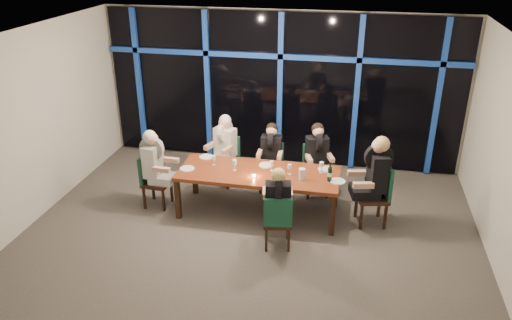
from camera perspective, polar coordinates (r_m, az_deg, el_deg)
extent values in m
plane|color=#56524C|center=(7.74, -0.91, -8.92)|extent=(7.00, 7.00, 0.00)
cube|color=silver|center=(9.80, 2.87, 8.13)|extent=(7.00, 0.04, 3.00)
cube|color=silver|center=(4.53, -9.52, -13.47)|extent=(7.00, 0.04, 3.00)
cube|color=silver|center=(8.46, -24.85, 3.12)|extent=(0.04, 6.00, 3.00)
cube|color=white|center=(6.58, -1.09, 13.45)|extent=(7.00, 6.00, 0.04)
cube|color=black|center=(9.75, 2.82, 8.03)|extent=(6.86, 0.04, 2.94)
cube|color=#153DA6|center=(10.52, -13.20, 8.66)|extent=(0.10, 0.10, 2.94)
cube|color=#153DA6|center=(10.01, -5.54, 8.40)|extent=(0.10, 0.10, 2.94)
cube|color=#153DA6|center=(9.70, 2.77, 7.95)|extent=(0.10, 0.10, 2.94)
cube|color=#153DA6|center=(9.59, 11.42, 7.30)|extent=(0.10, 0.10, 2.94)
cube|color=#153DA6|center=(9.71, 20.04, 6.49)|extent=(0.10, 0.10, 2.94)
cube|color=#153DA6|center=(9.53, 2.85, 11.75)|extent=(6.86, 0.10, 0.10)
cube|color=#FF2D14|center=(9.78, 9.70, 11.72)|extent=(0.60, 0.05, 0.35)
cube|color=brown|center=(8.06, 0.29, -1.56)|extent=(2.60, 1.00, 0.06)
cube|color=black|center=(8.17, -8.92, -4.45)|extent=(0.08, 0.08, 0.69)
cube|color=black|center=(7.73, 8.73, -6.27)|extent=(0.08, 0.08, 0.69)
cube|color=black|center=(8.90, -7.00, -1.78)|extent=(0.08, 0.08, 0.69)
cube|color=black|center=(8.50, 9.12, -3.27)|extent=(0.08, 0.08, 0.69)
cube|color=black|center=(9.16, -3.60, -0.31)|extent=(0.53, 0.53, 0.06)
cube|color=#1A543A|center=(9.20, -3.01, 1.54)|extent=(0.41, 0.18, 0.47)
cube|color=black|center=(9.22, -5.02, -1.74)|extent=(0.05, 0.05, 0.39)
cube|color=black|center=(9.05, -3.26, -2.22)|extent=(0.05, 0.05, 0.39)
cube|color=black|center=(9.47, -3.86, -0.96)|extent=(0.05, 0.05, 0.39)
cube|color=black|center=(9.30, -2.13, -1.41)|extent=(0.05, 0.05, 0.39)
cube|color=black|center=(8.92, 1.71, -1.14)|extent=(0.41, 0.41, 0.05)
cube|color=#1A543A|center=(8.98, 1.90, 0.74)|extent=(0.40, 0.06, 0.45)
cube|color=black|center=(8.89, 0.51, -2.75)|extent=(0.04, 0.04, 0.38)
cube|color=black|center=(8.85, 2.57, -2.92)|extent=(0.04, 0.04, 0.38)
cube|color=black|center=(9.18, 0.85, -1.84)|extent=(0.04, 0.04, 0.38)
cube|color=black|center=(9.13, 2.85, -2.00)|extent=(0.04, 0.04, 0.38)
cube|color=black|center=(8.83, 6.89, -1.47)|extent=(0.54, 0.54, 0.06)
cube|color=#1A543A|center=(8.88, 6.69, 0.52)|extent=(0.41, 0.18, 0.47)
cube|color=black|center=(8.74, 6.00, -3.34)|extent=(0.05, 0.05, 0.39)
cube|color=black|center=(8.82, 8.14, -3.19)|extent=(0.05, 0.05, 0.39)
cube|color=black|center=(9.03, 5.53, -2.35)|extent=(0.05, 0.05, 0.39)
cube|color=black|center=(9.11, 7.60, -2.22)|extent=(0.05, 0.05, 0.39)
cube|color=black|center=(8.57, -11.24, -2.55)|extent=(0.45, 0.45, 0.06)
cube|color=#1A543A|center=(8.53, -12.56, -0.84)|extent=(0.07, 0.43, 0.48)
cube|color=black|center=(8.47, -10.53, -4.59)|extent=(0.04, 0.04, 0.40)
cube|color=black|center=(8.74, -9.62, -3.53)|extent=(0.04, 0.04, 0.40)
cube|color=black|center=(8.61, -12.64, -4.28)|extent=(0.04, 0.04, 0.40)
cube|color=black|center=(8.88, -11.68, -3.25)|extent=(0.04, 0.04, 0.40)
cube|color=black|center=(8.09, 13.11, -4.13)|extent=(0.57, 0.57, 0.06)
cube|color=#1A543A|center=(8.01, 14.75, -2.30)|extent=(0.16, 0.47, 0.53)
cube|color=black|center=(8.32, 11.37, -5.07)|extent=(0.05, 0.05, 0.44)
cube|color=black|center=(8.01, 11.93, -6.40)|extent=(0.05, 0.05, 0.44)
cube|color=black|center=(8.41, 13.90, -4.98)|extent=(0.05, 0.05, 0.44)
cube|color=black|center=(8.10, 14.55, -6.29)|extent=(0.05, 0.05, 0.44)
cube|color=black|center=(7.37, 2.46, -7.01)|extent=(0.48, 0.48, 0.05)
cube|color=#1A543A|center=(7.09, 2.54, -6.09)|extent=(0.41, 0.12, 0.45)
cube|color=black|center=(7.64, 3.64, -7.77)|extent=(0.04, 0.04, 0.38)
cube|color=black|center=(7.63, 1.16, -7.76)|extent=(0.04, 0.04, 0.38)
cube|color=black|center=(7.36, 3.76, -9.13)|extent=(0.04, 0.04, 0.38)
cube|color=black|center=(7.35, 1.17, -9.13)|extent=(0.04, 0.04, 0.38)
cube|color=silver|center=(9.04, -4.01, -0.03)|extent=(0.44, 0.48, 0.13)
cube|color=silver|center=(9.03, -3.54, 2.09)|extent=(0.43, 0.33, 0.52)
cylinder|color=silver|center=(8.95, -3.57, 3.31)|extent=(0.21, 0.40, 0.39)
sphere|color=tan|center=(8.88, -3.67, 4.29)|extent=(0.20, 0.20, 0.20)
sphere|color=silver|center=(8.90, -3.54, 4.53)|extent=(0.22, 0.22, 0.22)
cube|color=tan|center=(8.97, -5.32, 1.63)|extent=(0.16, 0.29, 0.07)
cube|color=tan|center=(8.78, -3.31, 1.15)|extent=(0.16, 0.29, 0.07)
cube|color=black|center=(8.78, 1.62, -0.91)|extent=(0.33, 0.38, 0.13)
cube|color=black|center=(8.79, 1.78, 1.22)|extent=(0.36, 0.22, 0.50)
cylinder|color=black|center=(8.71, 1.80, 2.41)|extent=(0.10, 0.38, 0.38)
sphere|color=tan|center=(8.64, 1.79, 3.36)|extent=(0.19, 0.19, 0.19)
sphere|color=black|center=(8.66, 1.83, 3.60)|extent=(0.21, 0.21, 0.21)
cube|color=tan|center=(8.62, 0.39, 0.74)|extent=(0.08, 0.27, 0.07)
cube|color=tan|center=(8.57, 2.75, 0.57)|extent=(0.08, 0.27, 0.07)
cube|color=black|center=(8.69, 7.09, -1.24)|extent=(0.45, 0.48, 0.13)
cube|color=black|center=(8.69, 6.96, 1.02)|extent=(0.43, 0.33, 0.52)
cylinder|color=black|center=(8.61, 7.03, 2.27)|extent=(0.22, 0.40, 0.39)
sphere|color=tan|center=(8.53, 7.12, 3.27)|extent=(0.20, 0.20, 0.20)
sphere|color=black|center=(8.56, 7.07, 3.54)|extent=(0.22, 0.22, 0.22)
cube|color=tan|center=(8.46, 6.08, 0.13)|extent=(0.16, 0.29, 0.07)
cube|color=tan|center=(8.55, 8.52, 0.27)|extent=(0.16, 0.29, 0.07)
cube|color=black|center=(8.48, -10.59, -2.06)|extent=(0.42, 0.36, 0.13)
cube|color=black|center=(8.41, -11.71, -0.01)|extent=(0.25, 0.39, 0.54)
cylinder|color=black|center=(8.32, -11.83, 1.32)|extent=(0.41, 0.11, 0.40)
sphere|color=tan|center=(8.25, -11.81, 2.41)|extent=(0.20, 0.20, 0.20)
sphere|color=silver|center=(8.26, -12.07, 2.62)|extent=(0.22, 0.22, 0.22)
cube|color=tan|center=(8.18, -10.77, -1.07)|extent=(0.29, 0.09, 0.08)
cube|color=tan|center=(8.50, -9.73, 0.01)|extent=(0.29, 0.09, 0.08)
cube|color=black|center=(8.01, 12.30, -3.50)|extent=(0.52, 0.47, 0.15)
cube|color=black|center=(7.90, 13.71, -1.24)|extent=(0.34, 0.47, 0.59)
cylinder|color=black|center=(7.80, 13.88, 0.29)|extent=(0.45, 0.20, 0.44)
sphere|color=tan|center=(7.72, 13.87, 1.57)|extent=(0.22, 0.22, 0.22)
sphere|color=tan|center=(7.72, 14.19, 1.78)|extent=(0.24, 0.24, 0.24)
cube|color=tan|center=(8.07, 11.53, -1.47)|extent=(0.33, 0.15, 0.08)
cube|color=tan|center=(7.71, 12.18, -2.84)|extent=(0.33, 0.15, 0.08)
cube|color=black|center=(7.42, 2.45, -5.98)|extent=(0.39, 0.44, 0.13)
cube|color=black|center=(7.15, 2.53, -4.50)|extent=(0.40, 0.28, 0.51)
cylinder|color=black|center=(7.05, 2.56, -3.07)|extent=(0.16, 0.39, 0.38)
sphere|color=tan|center=(6.99, 2.58, -1.82)|extent=(0.19, 0.19, 0.19)
sphere|color=tan|center=(6.95, 2.59, -1.75)|extent=(0.21, 0.21, 0.21)
cube|color=tan|center=(7.35, 3.90, -3.77)|extent=(0.12, 0.28, 0.07)
cube|color=tan|center=(7.34, 1.06, -3.76)|extent=(0.12, 0.28, 0.07)
cylinder|color=white|center=(8.61, -5.70, 0.36)|extent=(0.24, 0.24, 0.01)
cylinder|color=white|center=(8.26, 1.17, -0.58)|extent=(0.24, 0.24, 0.01)
cylinder|color=white|center=(8.19, 7.93, -1.06)|extent=(0.24, 0.24, 0.01)
cylinder|color=white|center=(8.22, -7.87, -0.98)|extent=(0.24, 0.24, 0.01)
cylinder|color=white|center=(7.83, 9.33, -2.41)|extent=(0.24, 0.24, 0.01)
cylinder|color=white|center=(7.69, 2.40, -2.62)|extent=(0.24, 0.24, 0.01)
cylinder|color=black|center=(7.79, 8.42, -1.63)|extent=(0.07, 0.07, 0.23)
cylinder|color=black|center=(7.72, 8.49, -0.58)|extent=(0.03, 0.03, 0.09)
cylinder|color=silver|center=(7.79, 8.42, -1.63)|extent=(0.07, 0.07, 0.06)
cylinder|color=white|center=(7.80, 5.26, -1.61)|extent=(0.10, 0.10, 0.18)
cylinder|color=white|center=(7.79, 5.67, -1.53)|extent=(0.01, 0.01, 0.13)
cylinder|color=#FFAF4C|center=(7.88, -0.24, -1.81)|extent=(0.05, 0.05, 0.03)
cylinder|color=silver|center=(8.10, -2.44, -1.17)|extent=(0.07, 0.07, 0.01)
cylinder|color=silver|center=(8.08, -2.45, -0.81)|extent=(0.01, 0.01, 0.11)
cylinder|color=silver|center=(8.04, -2.46, -0.23)|extent=(0.07, 0.07, 0.07)
cylinder|color=silver|center=(8.10, 1.78, -1.18)|extent=(0.06, 0.06, 0.01)
cylinder|color=silver|center=(8.08, 1.79, -0.86)|extent=(0.01, 0.01, 0.09)
cylinder|color=silver|center=(8.04, 1.80, -0.35)|extent=(0.06, 0.06, 0.07)
cylinder|color=silver|center=(7.99, 3.83, -1.60)|extent=(0.06, 0.06, 0.01)
cylinder|color=silver|center=(7.97, 3.84, -1.27)|extent=(0.01, 0.01, 0.10)
cylinder|color=silver|center=(7.93, 3.86, -0.73)|extent=(0.07, 0.07, 0.07)
cylinder|color=white|center=(8.31, -4.83, -0.55)|extent=(0.06, 0.06, 0.01)
cylinder|color=white|center=(8.29, -4.84, -0.25)|extent=(0.01, 0.01, 0.09)
cylinder|color=white|center=(8.26, -4.86, 0.24)|extent=(0.06, 0.06, 0.06)
cylinder|color=silver|center=(8.10, 7.45, -1.38)|extent=(0.07, 0.07, 0.01)
cylinder|color=silver|center=(8.08, 7.48, -1.04)|extent=(0.01, 0.01, 0.10)
cylinder|color=silver|center=(8.04, 7.51, -0.48)|extent=(0.07, 0.07, 0.07)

